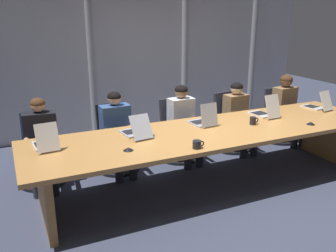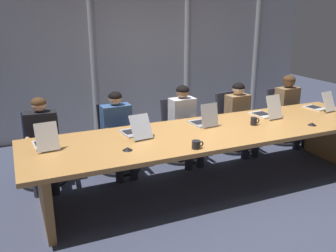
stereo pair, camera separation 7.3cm
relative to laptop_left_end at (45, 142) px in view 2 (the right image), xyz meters
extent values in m
plane|color=#383D51|center=(1.98, -0.23, -0.82)|extent=(14.11, 14.11, 0.00)
cube|color=#B77F42|center=(1.98, -0.23, -0.08)|extent=(4.63, 1.20, 0.05)
cube|color=black|center=(1.98, -0.23, -0.15)|extent=(3.94, 0.10, 0.06)
cube|color=olive|center=(-0.08, -0.23, -0.46)|extent=(0.08, 1.02, 0.71)
cube|color=olive|center=(4.05, -0.23, -0.46)|extent=(0.08, 1.02, 0.71)
cube|color=#B2B2B7|center=(1.98, 2.48, 0.56)|extent=(7.05, 0.10, 2.74)
cylinder|color=gray|center=(1.11, 2.43, 0.56)|extent=(0.12, 0.12, 2.69)
cylinder|color=gray|center=(2.92, 2.43, 0.56)|extent=(0.12, 0.12, 2.69)
cylinder|color=gray|center=(4.53, 2.43, 0.56)|extent=(0.12, 0.12, 2.69)
cube|color=beige|center=(-0.01, 0.07, -0.05)|extent=(0.26, 0.34, 0.02)
cube|color=black|center=(-0.01, 0.09, -0.04)|extent=(0.21, 0.19, 0.00)
cube|color=beige|center=(0.01, -0.14, 0.10)|extent=(0.24, 0.12, 0.29)
cube|color=black|center=(0.01, -0.13, 0.10)|extent=(0.21, 0.10, 0.26)
cube|color=#A8ADB7|center=(1.01, 0.06, -0.05)|extent=(0.27, 0.34, 0.02)
cube|color=black|center=(1.01, 0.08, -0.04)|extent=(0.22, 0.19, 0.00)
cube|color=#A8ADB7|center=(1.04, -0.17, 0.09)|extent=(0.26, 0.18, 0.26)
cube|color=black|center=(1.04, -0.17, 0.09)|extent=(0.23, 0.16, 0.23)
cube|color=#A8ADB7|center=(1.96, 0.07, -0.05)|extent=(0.28, 0.33, 0.02)
cube|color=black|center=(1.96, 0.09, -0.04)|extent=(0.23, 0.19, 0.00)
cube|color=#A8ADB7|center=(1.98, -0.11, 0.10)|extent=(0.25, 0.09, 0.29)
cube|color=black|center=(1.98, -0.11, 0.10)|extent=(0.23, 0.07, 0.26)
cube|color=beige|center=(2.95, 0.08, -0.05)|extent=(0.25, 0.36, 0.02)
cube|color=black|center=(2.95, 0.11, -0.04)|extent=(0.21, 0.20, 0.00)
cube|color=beige|center=(2.97, -0.14, 0.11)|extent=(0.24, 0.12, 0.31)
cube|color=black|center=(2.97, -0.13, 0.12)|extent=(0.21, 0.11, 0.28)
cube|color=beige|center=(3.92, 0.07, -0.05)|extent=(0.25, 0.34, 0.02)
cube|color=black|center=(3.92, 0.09, -0.04)|extent=(0.20, 0.19, 0.00)
cube|color=beige|center=(3.95, -0.15, 0.09)|extent=(0.23, 0.15, 0.27)
cube|color=black|center=(3.95, -0.14, 0.10)|extent=(0.20, 0.13, 0.24)
cube|color=navy|center=(-0.01, 0.76, -0.41)|extent=(0.53, 0.53, 0.08)
cube|color=navy|center=(0.02, 0.98, -0.14)|extent=(0.44, 0.16, 0.47)
cylinder|color=#262628|center=(-0.01, 0.76, -0.62)|extent=(0.05, 0.05, 0.32)
cylinder|color=black|center=(-0.01, 0.76, -0.80)|extent=(0.60, 0.60, 0.04)
cube|color=black|center=(1.03, 0.76, -0.41)|extent=(0.51, 0.51, 0.08)
cube|color=black|center=(1.02, 0.98, -0.14)|extent=(0.44, 0.14, 0.48)
cylinder|color=#262628|center=(1.03, 0.76, -0.62)|extent=(0.05, 0.05, 0.32)
cylinder|color=black|center=(1.03, 0.76, -0.80)|extent=(0.60, 0.60, 0.04)
cube|color=#2D2D38|center=(2.00, 0.76, -0.41)|extent=(0.49, 0.49, 0.08)
cube|color=#2D2D38|center=(1.99, 0.98, -0.15)|extent=(0.43, 0.12, 0.45)
cylinder|color=#262628|center=(2.00, 0.76, -0.62)|extent=(0.05, 0.05, 0.32)
cylinder|color=black|center=(2.00, 0.76, -0.80)|extent=(0.60, 0.60, 0.04)
cube|color=#2D2D38|center=(2.97, 0.76, -0.41)|extent=(0.55, 0.55, 0.08)
cube|color=#2D2D38|center=(2.94, 0.98, -0.14)|extent=(0.44, 0.18, 0.47)
cylinder|color=#262628|center=(2.97, 0.76, -0.62)|extent=(0.05, 0.05, 0.32)
cylinder|color=black|center=(2.97, 0.76, -0.80)|extent=(0.60, 0.60, 0.04)
cube|color=#2D2D38|center=(3.98, 0.76, -0.41)|extent=(0.50, 0.50, 0.08)
cube|color=#2D2D38|center=(3.98, 0.98, -0.15)|extent=(0.44, 0.13, 0.45)
cylinder|color=#262628|center=(3.98, 0.76, -0.62)|extent=(0.05, 0.05, 0.32)
cylinder|color=black|center=(3.98, 0.76, -0.80)|extent=(0.60, 0.60, 0.04)
cube|color=black|center=(0.02, 0.74, -0.11)|extent=(0.42, 0.26, 0.52)
sphere|color=tan|center=(0.02, 0.74, 0.24)|extent=(0.18, 0.18, 0.18)
ellipsoid|color=#472D19|center=(0.02, 0.74, 0.27)|extent=(0.18, 0.18, 0.14)
cylinder|color=black|center=(0.19, 0.72, -0.04)|extent=(0.08, 0.14, 0.27)
cylinder|color=tan|center=(0.17, 0.52, -0.16)|extent=(0.09, 0.30, 0.06)
cylinder|color=black|center=(-0.15, 0.76, -0.04)|extent=(0.08, 0.14, 0.27)
cylinder|color=tan|center=(-0.17, 0.55, -0.16)|extent=(0.09, 0.30, 0.06)
cylinder|color=#262833|center=(0.10, 0.53, -0.40)|extent=(0.17, 0.41, 0.13)
cylinder|color=#262833|center=(0.08, 0.35, -0.61)|extent=(0.11, 0.11, 0.42)
cylinder|color=#262833|center=(-0.10, 0.55, -0.40)|extent=(0.17, 0.41, 0.13)
cylinder|color=#262833|center=(-0.12, 0.37, -0.61)|extent=(0.11, 0.11, 0.42)
cube|color=#335184|center=(1.00, 0.74, -0.12)|extent=(0.40, 0.23, 0.51)
sphere|color=tan|center=(1.00, 0.74, 0.23)|extent=(0.18, 0.18, 0.18)
ellipsoid|color=black|center=(1.00, 0.74, 0.26)|extent=(0.19, 0.19, 0.14)
cylinder|color=#335184|center=(1.17, 0.75, -0.05)|extent=(0.07, 0.14, 0.27)
cylinder|color=tan|center=(1.17, 0.54, -0.17)|extent=(0.07, 0.30, 0.06)
cylinder|color=#335184|center=(0.83, 0.74, -0.05)|extent=(0.07, 0.14, 0.27)
cylinder|color=tan|center=(0.84, 0.53, -0.17)|extent=(0.07, 0.30, 0.06)
cylinder|color=#262833|center=(1.11, 0.55, -0.40)|extent=(0.14, 0.40, 0.13)
cylinder|color=#262833|center=(1.11, 0.37, -0.61)|extent=(0.11, 0.11, 0.42)
cylinder|color=#262833|center=(0.91, 0.54, -0.40)|extent=(0.14, 0.40, 0.13)
cylinder|color=#262833|center=(0.91, 0.36, -0.61)|extent=(0.11, 0.11, 0.42)
cube|color=silver|center=(2.01, 0.74, -0.12)|extent=(0.38, 0.24, 0.51)
sphere|color=#8C6647|center=(2.01, 0.74, 0.23)|extent=(0.19, 0.19, 0.19)
ellipsoid|color=black|center=(2.01, 0.74, 0.26)|extent=(0.19, 0.19, 0.14)
cylinder|color=silver|center=(2.16, 0.75, -0.06)|extent=(0.08, 0.14, 0.27)
cylinder|color=#8C6647|center=(2.17, 0.54, -0.17)|extent=(0.08, 0.30, 0.06)
cylinder|color=silver|center=(1.86, 0.73, -0.06)|extent=(0.08, 0.14, 0.27)
cylinder|color=#8C6647|center=(1.87, 0.52, -0.17)|extent=(0.08, 0.30, 0.06)
cylinder|color=#262833|center=(2.12, 0.55, -0.40)|extent=(0.15, 0.41, 0.13)
cylinder|color=#262833|center=(2.13, 0.37, -0.61)|extent=(0.11, 0.11, 0.42)
cylinder|color=#262833|center=(1.92, 0.54, -0.40)|extent=(0.15, 0.41, 0.13)
cylinder|color=#262833|center=(1.93, 0.36, -0.61)|extent=(0.11, 0.11, 0.42)
cube|color=olive|center=(2.98, 0.74, -0.14)|extent=(0.37, 0.24, 0.47)
sphere|color=beige|center=(2.98, 0.74, 0.20)|extent=(0.19, 0.19, 0.19)
ellipsoid|color=black|center=(2.98, 0.74, 0.22)|extent=(0.19, 0.19, 0.14)
cylinder|color=olive|center=(3.13, 0.75, -0.09)|extent=(0.08, 0.14, 0.27)
cylinder|color=beige|center=(3.14, 0.54, -0.21)|extent=(0.08, 0.30, 0.06)
cylinder|color=olive|center=(2.83, 0.73, -0.09)|extent=(0.08, 0.14, 0.27)
cylinder|color=beige|center=(2.84, 0.52, -0.21)|extent=(0.08, 0.30, 0.06)
cylinder|color=#262833|center=(3.09, 0.55, -0.40)|extent=(0.15, 0.41, 0.13)
cylinder|color=#262833|center=(3.10, 0.37, -0.61)|extent=(0.11, 0.11, 0.42)
cylinder|color=#262833|center=(2.89, 0.54, -0.40)|extent=(0.15, 0.41, 0.13)
cylinder|color=#262833|center=(2.90, 0.36, -0.61)|extent=(0.11, 0.11, 0.42)
cube|color=olive|center=(3.97, 0.74, -0.12)|extent=(0.40, 0.26, 0.51)
sphere|color=brown|center=(3.97, 0.74, 0.24)|extent=(0.20, 0.20, 0.20)
ellipsoid|color=#472D19|center=(3.97, 0.74, 0.27)|extent=(0.21, 0.21, 0.15)
cylinder|color=olive|center=(4.13, 0.76, -0.06)|extent=(0.08, 0.14, 0.27)
cylinder|color=brown|center=(4.15, 0.55, -0.17)|extent=(0.09, 0.30, 0.06)
cylinder|color=olive|center=(3.81, 0.73, -0.06)|extent=(0.08, 0.14, 0.27)
cylinder|color=brown|center=(3.83, 0.52, -0.17)|extent=(0.09, 0.30, 0.06)
cylinder|color=#262833|center=(4.09, 0.55, -0.40)|extent=(0.17, 0.41, 0.13)
cylinder|color=#262833|center=(4.11, 0.37, -0.61)|extent=(0.11, 0.11, 0.42)
cylinder|color=#262833|center=(3.89, 0.53, -0.40)|extent=(0.17, 0.41, 0.13)
cylinder|color=#262833|center=(3.91, 0.35, -0.61)|extent=(0.11, 0.11, 0.42)
cylinder|color=black|center=(2.56, -0.25, -0.01)|extent=(0.08, 0.08, 0.10)
torus|color=black|center=(2.61, -0.25, -0.01)|extent=(0.07, 0.01, 0.07)
cylinder|color=black|center=(1.48, -0.70, -0.02)|extent=(0.09, 0.09, 0.09)
torus|color=black|center=(1.54, -0.70, -0.02)|extent=(0.06, 0.01, 0.06)
cone|color=black|center=(0.79, -0.45, -0.04)|extent=(0.11, 0.11, 0.03)
cone|color=black|center=(3.25, -0.56, -0.04)|extent=(0.11, 0.11, 0.03)
camera|label=1|loc=(-0.34, -3.90, 1.36)|focal=38.95mm
camera|label=2|loc=(-0.27, -3.93, 1.36)|focal=38.95mm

